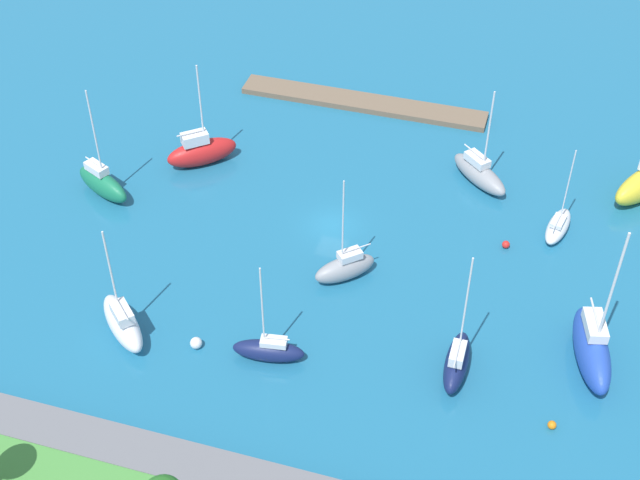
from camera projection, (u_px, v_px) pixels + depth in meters
name	position (u px, v px, depth m)	size (l,w,h in m)	color
water	(332.00, 226.00, 75.96)	(160.00, 160.00, 0.00)	#1E668C
pier_dock	(363.00, 102.00, 89.70)	(24.84, 2.96, 0.57)	brown
breakwater	(219.00, 476.00, 56.79)	(72.95, 3.01, 1.27)	slate
sailboat_gray_east_end	(345.00, 267.00, 70.50)	(5.01, 4.76, 9.83)	gray
sailboat_navy_near_pier	(269.00, 350.00, 64.34)	(5.43, 2.37, 8.96)	#141E4C
sailboat_white_far_south	(558.00, 226.00, 74.76)	(2.55, 5.09, 8.36)	white
sailboat_green_outer_mooring	(102.00, 183.00, 78.23)	(6.32, 4.20, 10.89)	#19724C
sailboat_red_lone_south	(201.00, 151.00, 81.66)	(6.42, 5.88, 10.23)	red
sailboat_blue_center_basin	(592.00, 348.00, 63.56)	(4.13, 8.25, 12.84)	#2347B2
sailboat_gray_west_end	(479.00, 173.00, 79.69)	(6.31, 5.92, 9.75)	gray
sailboat_navy_lone_north	(457.00, 361.00, 63.12)	(1.63, 5.69, 10.90)	#141E4C
sailboat_white_mid_basin	(123.00, 322.00, 65.84)	(5.85, 5.71, 9.88)	white
mooring_buoy_orange	(552.00, 425.00, 60.13)	(0.60, 0.60, 0.60)	orange
mooring_buoy_red	(506.00, 244.00, 73.69)	(0.65, 0.65, 0.65)	red
mooring_buoy_white	(196.00, 343.00, 65.43)	(0.89, 0.89, 0.89)	white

